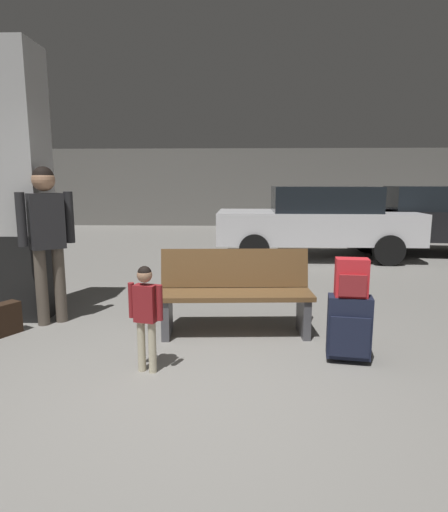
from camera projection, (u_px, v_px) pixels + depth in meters
ground_plane at (218, 281)px, 7.22m from camera, size 18.00×18.00×0.10m
garage_back_wall at (230, 188)px, 15.69m from camera, size 18.00×0.12×2.80m
structural_pillar at (21, 187)px, 4.94m from camera, size 0.57×0.57×3.12m
bench at (235, 293)px, 4.54m from camera, size 1.63×0.62×0.89m
suitcase at (349, 327)px, 3.82m from camera, size 0.41×0.28×0.60m
backpack_bright at (352, 278)px, 3.75m from camera, size 0.30×0.22×0.34m
child at (146, 308)px, 3.57m from camera, size 0.30×0.21×0.92m
adult at (47, 228)px, 4.75m from camera, size 0.50×0.41×1.77m
backpack_dark_floor at (5, 319)px, 4.55m from camera, size 0.29×0.32×0.34m
parked_car_near at (317, 220)px, 9.05m from camera, size 4.13×1.85×1.51m
parked_car_side at (443, 218)px, 9.57m from camera, size 4.26×2.14×1.51m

